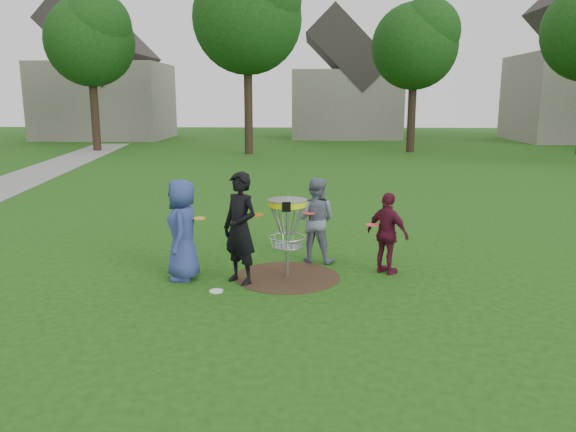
{
  "coord_description": "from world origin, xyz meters",
  "views": [
    {
      "loc": [
        0.39,
        -9.14,
        2.99
      ],
      "look_at": [
        0.0,
        0.3,
        1.0
      ],
      "focal_mm": 35.0,
      "sensor_mm": 36.0,
      "label": 1
    }
  ],
  "objects_px": {
    "player_black": "(240,228)",
    "player_maroon": "(388,233)",
    "disc_golf_basket": "(287,219)",
    "player_blue": "(183,230)",
    "player_grey": "(315,220)"
  },
  "relations": [
    {
      "from": "player_grey",
      "to": "player_maroon",
      "type": "xyz_separation_m",
      "value": [
        1.24,
        -0.69,
        -0.08
      ]
    },
    {
      "from": "player_black",
      "to": "player_grey",
      "type": "xyz_separation_m",
      "value": [
        1.23,
        1.29,
        -0.13
      ]
    },
    {
      "from": "player_blue",
      "to": "disc_golf_basket",
      "type": "bearing_deg",
      "value": 87.53
    },
    {
      "from": "player_maroon",
      "to": "disc_golf_basket",
      "type": "relative_size",
      "value": 1.03
    },
    {
      "from": "player_blue",
      "to": "player_grey",
      "type": "height_order",
      "value": "player_blue"
    },
    {
      "from": "player_blue",
      "to": "player_maroon",
      "type": "relative_size",
      "value": 1.19
    },
    {
      "from": "disc_golf_basket",
      "to": "player_blue",
      "type": "bearing_deg",
      "value": -174.99
    },
    {
      "from": "player_black",
      "to": "disc_golf_basket",
      "type": "relative_size",
      "value": 1.33
    },
    {
      "from": "disc_golf_basket",
      "to": "player_grey",
      "type": "bearing_deg",
      "value": 63.68
    },
    {
      "from": "player_black",
      "to": "disc_golf_basket",
      "type": "height_order",
      "value": "player_black"
    },
    {
      "from": "player_black",
      "to": "disc_golf_basket",
      "type": "bearing_deg",
      "value": 61.0
    },
    {
      "from": "player_blue",
      "to": "player_maroon",
      "type": "bearing_deg",
      "value": 89.69
    },
    {
      "from": "player_black",
      "to": "disc_golf_basket",
      "type": "distance_m",
      "value": 0.82
    },
    {
      "from": "player_black",
      "to": "player_maroon",
      "type": "relative_size",
      "value": 1.29
    },
    {
      "from": "player_blue",
      "to": "player_black",
      "type": "xyz_separation_m",
      "value": [
        0.98,
        -0.16,
        0.07
      ]
    }
  ]
}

